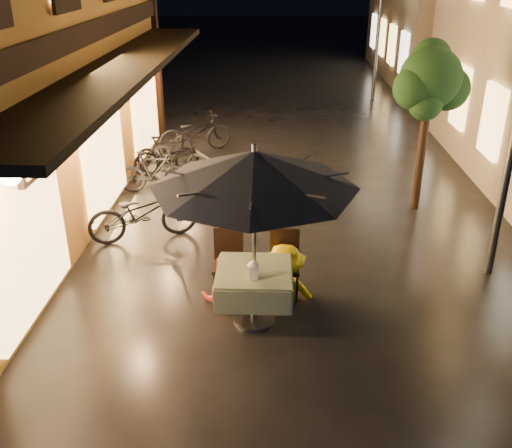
{
  "coord_description": "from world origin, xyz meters",
  "views": [
    {
      "loc": [
        -0.33,
        -5.82,
        4.42
      ],
      "look_at": [
        -0.57,
        1.18,
        1.15
      ],
      "focal_mm": 40.0,
      "sensor_mm": 36.0,
      "label": 1
    }
  ],
  "objects_px": {
    "table_lantern": "(254,268)",
    "bicycle_0": "(143,213)",
    "cafe_table": "(254,283)",
    "patio_umbrella": "(254,169)",
    "person_yellow": "(285,248)",
    "person_orange": "(223,257)"
  },
  "relations": [
    {
      "from": "cafe_table",
      "to": "person_orange",
      "type": "distance_m",
      "value": 0.68
    },
    {
      "from": "patio_umbrella",
      "to": "table_lantern",
      "type": "relative_size",
      "value": 10.25
    },
    {
      "from": "cafe_table",
      "to": "table_lantern",
      "type": "distance_m",
      "value": 0.39
    },
    {
      "from": "patio_umbrella",
      "to": "person_yellow",
      "type": "bearing_deg",
      "value": 55.69
    },
    {
      "from": "patio_umbrella",
      "to": "table_lantern",
      "type": "bearing_deg",
      "value": -90.0
    },
    {
      "from": "cafe_table",
      "to": "patio_umbrella",
      "type": "bearing_deg",
      "value": 0.0
    },
    {
      "from": "cafe_table",
      "to": "bicycle_0",
      "type": "xyz_separation_m",
      "value": [
        -2.0,
        2.4,
        -0.1
      ]
    },
    {
      "from": "patio_umbrella",
      "to": "person_yellow",
      "type": "distance_m",
      "value": 1.53
    },
    {
      "from": "person_orange",
      "to": "bicycle_0",
      "type": "distance_m",
      "value": 2.46
    },
    {
      "from": "patio_umbrella",
      "to": "table_lantern",
      "type": "distance_m",
      "value": 1.25
    },
    {
      "from": "patio_umbrella",
      "to": "person_yellow",
      "type": "xyz_separation_m",
      "value": [
        0.4,
        0.59,
        -1.35
      ]
    },
    {
      "from": "person_yellow",
      "to": "patio_umbrella",
      "type": "bearing_deg",
      "value": 45.14
    },
    {
      "from": "table_lantern",
      "to": "bicycle_0",
      "type": "height_order",
      "value": "table_lantern"
    },
    {
      "from": "table_lantern",
      "to": "patio_umbrella",
      "type": "bearing_deg",
      "value": 90.0
    },
    {
      "from": "person_orange",
      "to": "table_lantern",
      "type": "bearing_deg",
      "value": 123.36
    },
    {
      "from": "cafe_table",
      "to": "table_lantern",
      "type": "height_order",
      "value": "table_lantern"
    },
    {
      "from": "table_lantern",
      "to": "person_orange",
      "type": "relative_size",
      "value": 0.18
    },
    {
      "from": "person_orange",
      "to": "bicycle_0",
      "type": "relative_size",
      "value": 0.74
    },
    {
      "from": "person_yellow",
      "to": "bicycle_0",
      "type": "xyz_separation_m",
      "value": [
        -2.4,
        1.81,
        -0.31
      ]
    },
    {
      "from": "cafe_table",
      "to": "patio_umbrella",
      "type": "relative_size",
      "value": 0.39
    },
    {
      "from": "person_orange",
      "to": "person_yellow",
      "type": "distance_m",
      "value": 0.87
    },
    {
      "from": "table_lantern",
      "to": "bicycle_0",
      "type": "relative_size",
      "value": 0.13
    }
  ]
}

